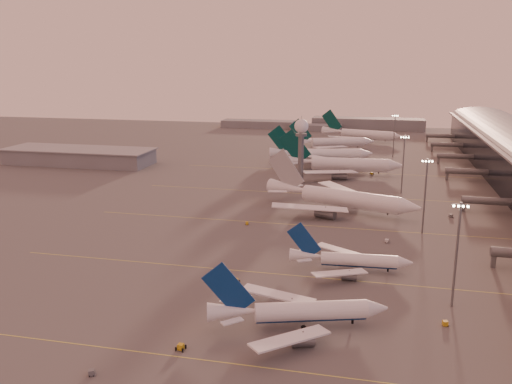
# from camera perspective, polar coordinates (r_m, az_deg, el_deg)

# --- Properties ---
(ground) EXTENTS (700.00, 700.00, 0.00)m
(ground) POSITION_cam_1_polar(r_m,az_deg,el_deg) (140.78, -4.55, -9.60)
(ground) COLOR #535050
(ground) RESTS_ON ground
(taxiway_markings) EXTENTS (180.00, 185.25, 0.02)m
(taxiway_markings) POSITION_cam_1_polar(r_m,az_deg,el_deg) (187.82, 9.43, -3.67)
(taxiway_markings) COLOR #DAD34C
(taxiway_markings) RESTS_ON ground
(hangar) EXTENTS (82.00, 27.00, 8.50)m
(hangar) POSITION_cam_1_polar(r_m,az_deg,el_deg) (311.89, -18.13, 3.62)
(hangar) COLOR slate
(hangar) RESTS_ON ground
(radar_tower) EXTENTS (6.40, 6.40, 31.10)m
(radar_tower) POSITION_cam_1_polar(r_m,az_deg,el_deg) (247.98, 4.78, 5.68)
(radar_tower) COLOR slate
(radar_tower) RESTS_ON ground
(mast_a) EXTENTS (3.60, 0.56, 25.00)m
(mast_a) POSITION_cam_1_polar(r_m,az_deg,el_deg) (131.41, 20.38, -5.77)
(mast_a) COLOR slate
(mast_a) RESTS_ON ground
(mast_b) EXTENTS (3.60, 0.56, 25.00)m
(mast_b) POSITION_cam_1_polar(r_m,az_deg,el_deg) (183.66, 17.38, -0.08)
(mast_b) COLOR slate
(mast_b) RESTS_ON ground
(mast_c) EXTENTS (3.60, 0.56, 25.00)m
(mast_c) POSITION_cam_1_polar(r_m,az_deg,el_deg) (237.10, 15.24, 3.10)
(mast_c) COLOR slate
(mast_c) RESTS_ON ground
(mast_d) EXTENTS (3.60, 0.56, 25.00)m
(mast_d) POSITION_cam_1_polar(r_m,az_deg,el_deg) (325.93, 14.34, 5.96)
(mast_d) COLOR slate
(mast_d) RESTS_ON ground
(distant_horizon) EXTENTS (165.00, 37.50, 9.00)m
(distant_horizon) POSITION_cam_1_polar(r_m,az_deg,el_deg) (452.72, 8.18, 7.08)
(distant_horizon) COLOR slate
(distant_horizon) RESTS_ON ground
(narrowbody_near) EXTENTS (38.51, 30.25, 15.51)m
(narrowbody_near) POSITION_cam_1_polar(r_m,az_deg,el_deg) (118.11, 4.47, -12.73)
(narrowbody_near) COLOR white
(narrowbody_near) RESTS_ON ground
(narrowbody_mid) EXTENTS (33.74, 26.88, 13.18)m
(narrowbody_mid) POSITION_cam_1_polar(r_m,az_deg,el_deg) (149.42, 9.88, -7.25)
(narrowbody_mid) COLOR white
(narrowbody_mid) RESTS_ON ground
(widebody_white) EXTENTS (59.61, 46.99, 21.79)m
(widebody_white) POSITION_cam_1_polar(r_m,az_deg,el_deg) (206.29, 8.90, -0.97)
(widebody_white) COLOR white
(widebody_white) RESTS_ON ground
(greentail_a) EXTENTS (61.56, 49.63, 22.35)m
(greentail_a) POSITION_cam_1_polar(r_m,az_deg,el_deg) (271.74, 8.98, 2.63)
(greentail_a) COLOR white
(greentail_a) RESTS_ON ground
(greentail_b) EXTENTS (56.99, 45.46, 21.11)m
(greentail_b) POSITION_cam_1_polar(r_m,az_deg,el_deg) (301.20, 6.90, 3.75)
(greentail_b) COLOR white
(greentail_b) RESTS_ON ground
(greentail_c) EXTENTS (53.06, 42.17, 19.95)m
(greentail_c) POSITION_cam_1_polar(r_m,az_deg,el_deg) (347.66, 8.07, 5.02)
(greentail_c) COLOR white
(greentail_c) RESTS_ON ground
(greentail_d) EXTENTS (56.79, 45.21, 21.19)m
(greentail_d) POSITION_cam_1_polar(r_m,az_deg,el_deg) (387.03, 11.01, 5.82)
(greentail_d) COLOR white
(greentail_d) RESTS_ON ground
(gsv_truck_a) EXTENTS (6.05, 4.33, 2.31)m
(gsv_truck_a) POSITION_cam_1_polar(r_m,az_deg,el_deg) (107.31, -16.70, -17.44)
(gsv_truck_a) COLOR #595B5E
(gsv_truck_a) RESTS_ON ground
(gsv_tug_near) EXTENTS (2.73, 4.14, 1.12)m
(gsv_tug_near) POSITION_cam_1_polar(r_m,az_deg,el_deg) (112.05, -7.92, -15.88)
(gsv_tug_near) COLOR gold
(gsv_tug_near) RESTS_ON ground
(gsv_catering_a) EXTENTS (5.64, 3.62, 4.27)m
(gsv_catering_a) POSITION_cam_1_polar(r_m,az_deg,el_deg) (125.96, 19.45, -12.27)
(gsv_catering_a) COLOR gold
(gsv_catering_a) RESTS_ON ground
(gsv_tug_mid) EXTENTS (4.59, 4.28, 1.13)m
(gsv_tug_mid) POSITION_cam_1_polar(r_m,az_deg,el_deg) (140.56, -2.18, -9.34)
(gsv_tug_mid) COLOR gold
(gsv_tug_mid) RESTS_ON ground
(gsv_truck_b) EXTENTS (6.04, 2.96, 2.34)m
(gsv_truck_b) POSITION_cam_1_polar(r_m,az_deg,el_deg) (174.42, 13.77, -4.86)
(gsv_truck_b) COLOR silver
(gsv_truck_b) RESTS_ON ground
(gsv_truck_c) EXTENTS (5.73, 3.16, 2.19)m
(gsv_truck_c) POSITION_cam_1_polar(r_m,az_deg,el_deg) (187.72, -0.82, -3.14)
(gsv_truck_c) COLOR gold
(gsv_truck_c) RESTS_ON ground
(gsv_catering_b) EXTENTS (6.21, 4.44, 4.67)m
(gsv_catering_b) POSITION_cam_1_polar(r_m,az_deg,el_deg) (208.46, 19.92, -1.91)
(gsv_catering_b) COLOR #595B5E
(gsv_catering_b) RESTS_ON ground
(gsv_tug_far) EXTENTS (2.89, 3.46, 0.85)m
(gsv_tug_far) POSITION_cam_1_polar(r_m,az_deg,el_deg) (236.22, 4.76, 0.20)
(gsv_tug_far) COLOR gold
(gsv_tug_far) RESTS_ON ground
(gsv_tug_hangar) EXTENTS (4.09, 3.56, 1.00)m
(gsv_tug_hangar) POSITION_cam_1_polar(r_m,az_deg,el_deg) (275.27, 12.09, 1.91)
(gsv_tug_hangar) COLOR gold
(gsv_tug_hangar) RESTS_ON ground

